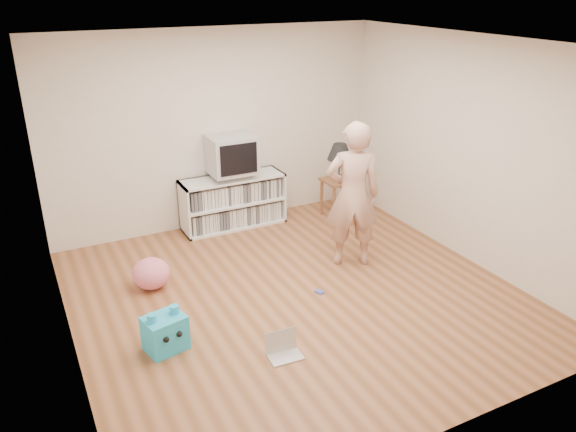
# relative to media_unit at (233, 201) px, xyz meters

# --- Properties ---
(ground) EXTENTS (4.50, 4.50, 0.00)m
(ground) POSITION_rel_media_unit_xyz_m (-0.10, -2.04, -0.35)
(ground) COLOR brown
(ground) RESTS_ON ground
(walls) EXTENTS (4.52, 4.52, 2.60)m
(walls) POSITION_rel_media_unit_xyz_m (-0.10, -2.04, 0.95)
(walls) COLOR beige
(walls) RESTS_ON ground
(ceiling) EXTENTS (4.50, 4.50, 0.01)m
(ceiling) POSITION_rel_media_unit_xyz_m (-0.10, -2.04, 2.25)
(ceiling) COLOR white
(ceiling) RESTS_ON walls
(media_unit) EXTENTS (1.40, 0.45, 0.70)m
(media_unit) POSITION_rel_media_unit_xyz_m (0.00, 0.00, 0.00)
(media_unit) COLOR white
(media_unit) RESTS_ON ground
(dvd_deck) EXTENTS (0.45, 0.35, 0.07)m
(dvd_deck) POSITION_rel_media_unit_xyz_m (-0.00, -0.02, 0.39)
(dvd_deck) COLOR gray
(dvd_deck) RESTS_ON media_unit
(crt_tv) EXTENTS (0.60, 0.53, 0.50)m
(crt_tv) POSITION_rel_media_unit_xyz_m (-0.00, -0.02, 0.67)
(crt_tv) COLOR #ACACB1
(crt_tv) RESTS_ON dvd_deck
(side_table) EXTENTS (0.42, 0.42, 0.55)m
(side_table) POSITION_rel_media_unit_xyz_m (1.44, -0.39, 0.07)
(side_table) COLOR brown
(side_table) RESTS_ON ground
(table_lamp) EXTENTS (0.34, 0.34, 0.52)m
(table_lamp) POSITION_rel_media_unit_xyz_m (1.44, -0.39, 0.59)
(table_lamp) COLOR #333333
(table_lamp) RESTS_ON side_table
(person) EXTENTS (0.74, 0.63, 1.72)m
(person) POSITION_rel_media_unit_xyz_m (0.83, -1.66, 0.51)
(person) COLOR tan
(person) RESTS_ON ground
(laptop) EXTENTS (0.31, 0.26, 0.21)m
(laptop) POSITION_rel_media_unit_xyz_m (-0.69, -2.89, -0.29)
(laptop) COLOR silver
(laptop) RESTS_ON ground
(playing_cards) EXTENTS (0.09, 0.11, 0.02)m
(playing_cards) POSITION_rel_media_unit_xyz_m (0.15, -2.11, -0.34)
(playing_cards) COLOR #4556BA
(playing_cards) RESTS_ON ground
(plush_blue) EXTENTS (0.41, 0.36, 0.41)m
(plush_blue) POSITION_rel_media_unit_xyz_m (-1.60, -2.33, -0.17)
(plush_blue) COLOR #24B3EA
(plush_blue) RESTS_ON ground
(plush_pink) EXTENTS (0.50, 0.50, 0.34)m
(plush_pink) POSITION_rel_media_unit_xyz_m (-1.43, -1.17, -0.18)
(plush_pink) COLOR pink
(plush_pink) RESTS_ON ground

